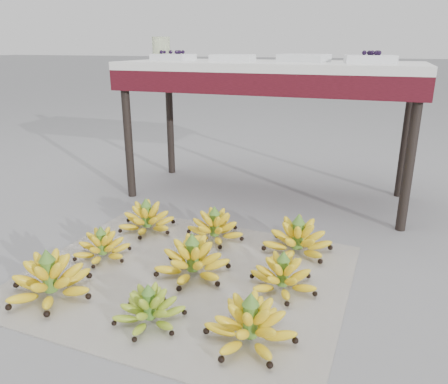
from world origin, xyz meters
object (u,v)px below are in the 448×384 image
(bunch_mid_left, at_px, (102,247))
(vendor_table, at_px, (269,78))
(bunch_back_left, at_px, (147,219))
(bunch_front_center, at_px, (149,309))
(bunch_back_right, at_px, (298,239))
(bunch_front_right, at_px, (250,325))
(bunch_back_center, at_px, (215,228))
(tray_far_right, at_px, (370,59))
(bunch_mid_center, at_px, (193,261))
(newspaper_mat, at_px, (186,276))
(tray_right, at_px, (304,58))
(tray_far_left, at_px, (173,57))
(glass_jar, at_px, (161,48))
(bunch_mid_right, at_px, (283,276))
(tray_left, at_px, (233,58))
(bunch_front_left, at_px, (50,280))

(bunch_mid_left, xyz_separation_m, vendor_table, (0.45, 1.04, 0.65))
(bunch_mid_left, height_order, bunch_back_left, bunch_back_left)
(bunch_front_center, xyz_separation_m, bunch_back_right, (0.36, 0.68, 0.01))
(bunch_front_right, height_order, bunch_back_center, bunch_front_right)
(tray_far_right, bearing_deg, bunch_back_right, -106.62)
(bunch_back_right, bearing_deg, bunch_mid_center, -149.10)
(newspaper_mat, distance_m, tray_right, 1.39)
(bunch_front_center, height_order, tray_far_left, tray_far_left)
(tray_far_left, xyz_separation_m, tray_far_right, (1.12, -0.02, 0.00))
(bunch_mid_left, xyz_separation_m, bunch_mid_center, (0.43, -0.01, 0.01))
(bunch_mid_left, relative_size, tray_right, 1.11)
(bunch_mid_left, bearing_deg, bunch_front_right, -47.33)
(bunch_front_center, relative_size, bunch_back_left, 0.76)
(bunch_front_center, xyz_separation_m, tray_far_left, (-0.55, 1.38, 0.76))
(bunch_mid_center, relative_size, glass_jar, 2.36)
(bunch_front_center, xyz_separation_m, bunch_mid_left, (-0.42, 0.35, 0.00))
(bunch_mid_right, bearing_deg, newspaper_mat, -162.23)
(bunch_back_left, relative_size, vendor_table, 0.21)
(bunch_back_right, bearing_deg, tray_right, 88.31)
(tray_far_left, xyz_separation_m, tray_left, (0.38, -0.02, -0.00))
(bunch_back_center, bearing_deg, tray_left, 116.52)
(bunch_front_right, bearing_deg, tray_far_left, 118.14)
(bunch_front_right, xyz_separation_m, bunch_back_left, (-0.73, 0.65, -0.00))
(newspaper_mat, bearing_deg, bunch_front_right, -40.55)
(bunch_front_right, xyz_separation_m, bunch_mid_center, (-0.33, 0.32, 0.00))
(bunch_mid_left, xyz_separation_m, tray_far_right, (0.99, 1.01, 0.76))
(bunch_front_left, height_order, tray_far_right, tray_far_right)
(bunch_front_center, height_order, tray_right, tray_right)
(bunch_back_left, distance_m, vendor_table, 1.05)
(tray_right, bearing_deg, tray_far_right, -10.94)
(bunch_mid_right, bearing_deg, bunch_back_left, 170.67)
(bunch_mid_left, distance_m, bunch_mid_right, 0.79)
(bunch_front_center, relative_size, tray_far_left, 1.09)
(bunch_front_center, bearing_deg, tray_left, 88.82)
(bunch_front_center, distance_m, bunch_back_right, 0.77)
(tray_left, distance_m, tray_far_right, 0.74)
(bunch_back_right, relative_size, tray_left, 1.51)
(bunch_back_left, height_order, tray_far_right, tray_far_right)
(bunch_back_left, bearing_deg, newspaper_mat, -63.39)
(bunch_mid_left, relative_size, bunch_back_right, 0.88)
(newspaper_mat, height_order, bunch_mid_left, bunch_mid_left)
(newspaper_mat, xyz_separation_m, bunch_mid_left, (-0.40, 0.02, 0.05))
(bunch_front_right, bearing_deg, tray_right, 89.81)
(bunch_back_left, height_order, tray_left, tray_left)
(bunch_front_left, height_order, bunch_back_center, bunch_front_left)
(bunch_mid_right, distance_m, vendor_table, 1.26)
(bunch_front_center, distance_m, tray_left, 1.56)
(bunch_back_right, xyz_separation_m, tray_right, (-0.15, 0.75, 0.74))
(bunch_front_left, relative_size, vendor_table, 0.24)
(newspaper_mat, xyz_separation_m, bunch_mid_right, (0.39, 0.03, 0.06))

